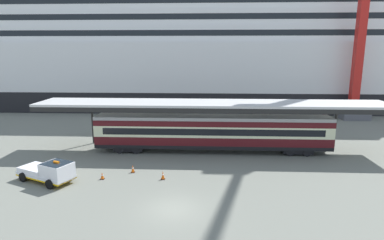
{
  "coord_description": "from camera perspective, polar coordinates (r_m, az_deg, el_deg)",
  "views": [
    {
      "loc": [
        2.34,
        -20.93,
        10.98
      ],
      "look_at": [
        0.88,
        9.56,
        4.5
      ],
      "focal_mm": 30.05,
      "sensor_mm": 36.0,
      "label": 1
    }
  ],
  "objects": [
    {
      "name": "service_truck",
      "position": [
        30.38,
        -23.96,
        -8.29
      ],
      "size": [
        5.57,
        3.98,
        2.02
      ],
      "color": "white",
      "rests_on": "ground"
    },
    {
      "name": "traffic_cone_near",
      "position": [
        28.71,
        -5.19,
        -9.73
      ],
      "size": [
        0.36,
        0.36,
        0.77
      ],
      "color": "black",
      "rests_on": "ground"
    },
    {
      "name": "cruise_ship",
      "position": [
        71.21,
        -12.46,
        13.47
      ],
      "size": [
        152.37,
        24.56,
        38.07
      ],
      "color": "black",
      "rests_on": "ground"
    },
    {
      "name": "dockside_crane",
      "position": [
        60.25,
        28.51,
        17.87
      ],
      "size": [
        11.42,
        4.4,
        58.73
      ],
      "color": "#595960",
      "rests_on": "ground"
    },
    {
      "name": "ground_plane",
      "position": [
        23.75,
        -3.34,
        -15.57
      ],
      "size": [
        400.0,
        400.0,
        0.0
      ],
      "primitive_type": "plane",
      "color": "slate"
    },
    {
      "name": "train_carriage",
      "position": [
        35.66,
        3.6,
        -2.1
      ],
      "size": [
        25.76,
        2.81,
        4.11
      ],
      "color": "black",
      "rests_on": "ground"
    },
    {
      "name": "platform_canopy",
      "position": [
        35.44,
        3.66,
        2.79
      ],
      "size": [
        38.52,
        5.37,
        5.56
      ],
      "color": "silver",
      "rests_on": "ground"
    },
    {
      "name": "traffic_cone_mid",
      "position": [
        29.73,
        -15.64,
        -9.51
      ],
      "size": [
        0.36,
        0.36,
        0.64
      ],
      "color": "black",
      "rests_on": "ground"
    },
    {
      "name": "traffic_cone_far",
      "position": [
        30.65,
        -10.46,
        -8.51
      ],
      "size": [
        0.36,
        0.36,
        0.72
      ],
      "color": "black",
      "rests_on": "ground"
    }
  ]
}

